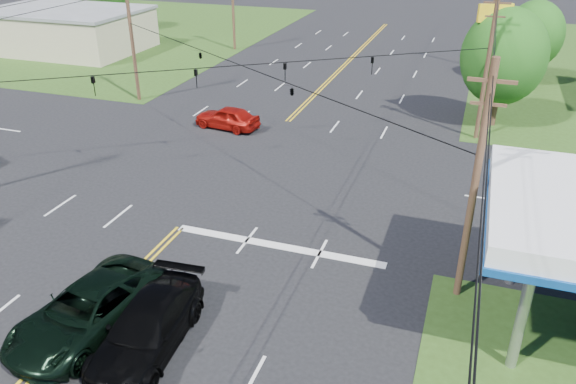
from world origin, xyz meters
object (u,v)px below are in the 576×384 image
at_px(pole_se, 475,184).
at_px(pole_left_far, 233,0).
at_px(tree_right_a, 504,57).
at_px(suv_black, 148,328).
at_px(retail_nw, 66,31).
at_px(pole_nw, 132,38).
at_px(pole_ne, 487,65).
at_px(tree_right_b, 534,35).
at_px(pickup_dkgreen, 89,310).
at_px(pole_right_far, 493,13).

bearing_deg(pole_se, pole_left_far, 125.10).
xyz_separation_m(tree_right_a, suv_black, (-11.00, -27.66, -4.02)).
relative_size(retail_nw, pole_nw, 1.68).
xyz_separation_m(pole_ne, tree_right_b, (3.50, 15.00, -0.70)).
distance_m(tree_right_a, tree_right_b, 12.27).
bearing_deg(retail_nw, pole_ne, -16.82).
distance_m(pole_nw, pole_ne, 26.00).
bearing_deg(pole_se, pickup_dkgreen, -152.38).
bearing_deg(pole_right_far, retail_nw, -172.06).
relative_size(pole_ne, suv_black, 1.62).
relative_size(pole_se, pole_ne, 1.00).
height_order(pole_se, pole_left_far, pole_left_far).
height_order(pole_ne, tree_right_a, pole_ne).
relative_size(pole_right_far, tree_right_a, 1.22).
bearing_deg(tree_right_b, pole_ne, -103.13).
distance_m(pole_ne, tree_right_b, 15.42).
bearing_deg(retail_nw, pole_left_far, 19.44).
bearing_deg(pickup_dkgreen, retail_nw, 136.99).
height_order(pole_se, pole_nw, same).
xyz_separation_m(pole_se, suv_black, (-10.00, -6.66, -4.07)).
bearing_deg(pickup_dkgreen, suv_black, 5.27).
bearing_deg(pole_left_far, pole_right_far, 0.00).
xyz_separation_m(retail_nw, tree_right_a, (44.00, -10.00, 2.87)).
relative_size(pole_ne, pole_right_far, 0.95).
xyz_separation_m(pole_se, pickup_dkgreen, (-12.50, -6.54, -4.03)).
relative_size(pole_right_far, tree_right_b, 1.41).
bearing_deg(tree_right_a, tree_right_b, 78.23).
bearing_deg(suv_black, pole_se, 29.36).
distance_m(pole_ne, suv_black, 26.92).
bearing_deg(tree_right_b, suv_black, -108.80).
bearing_deg(retail_nw, pole_se, -35.79).
height_order(pole_ne, pole_left_far, pole_left_far).
bearing_deg(pole_left_far, tree_right_b, -7.72).
relative_size(pole_se, pole_right_far, 0.95).
bearing_deg(pole_nw, tree_right_b, 26.95).
bearing_deg(pole_nw, suv_black, -57.02).
distance_m(pole_ne, pole_left_far, 32.20).
height_order(retail_nw, tree_right_a, tree_right_a).
relative_size(pole_left_far, pickup_dkgreen, 1.56).
relative_size(pole_ne, tree_right_a, 1.16).
xyz_separation_m(pole_left_far, pickup_dkgreen, (13.50, -43.54, -4.28)).
distance_m(pole_right_far, tree_right_b, 5.40).
distance_m(pole_nw, pole_left_far, 19.00).
distance_m(pole_left_far, suv_black, 46.70).
bearing_deg(pole_left_far, pole_nw, -90.00).
xyz_separation_m(pole_se, pole_ne, (0.00, 18.00, 0.00)).
distance_m(tree_right_b, pickup_dkgreen, 42.79).
distance_m(pole_se, pickup_dkgreen, 14.67).
height_order(pole_nw, pickup_dkgreen, pole_nw).
xyz_separation_m(tree_right_b, pickup_dkgreen, (-16.00, -39.54, -3.33)).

